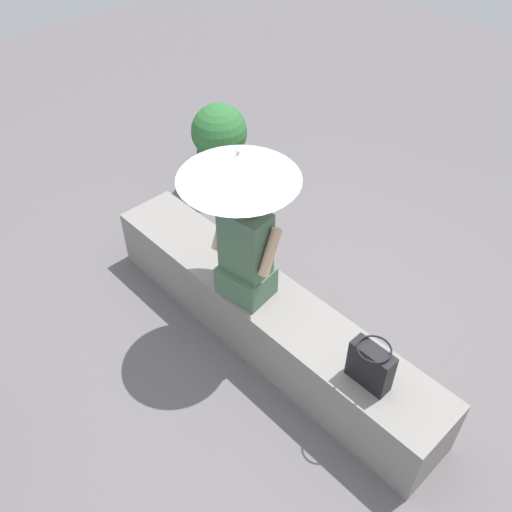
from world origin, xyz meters
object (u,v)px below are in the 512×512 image
parasol (239,166)px  handbag_black (371,365)px  person_seated (246,250)px  planter_far (220,146)px

parasol → handbag_black: size_ratio=3.57×
person_seated → parasol: size_ratio=0.81×
handbag_black → parasol: bearing=-179.6°
parasol → handbag_black: bearing=0.4°
person_seated → planter_far: (-1.60, 1.13, -0.40)m
person_seated → handbag_black: 1.08m
handbag_black → person_seated: bearing=-178.8°
person_seated → handbag_black: person_seated is taller
parasol → person_seated: bearing=-12.6°
person_seated → parasol: parasol is taller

